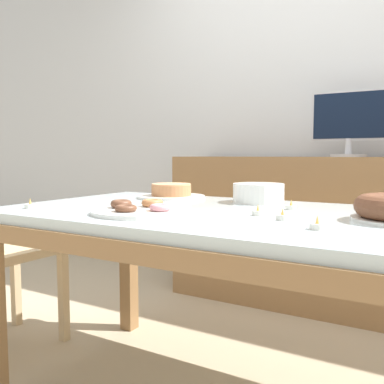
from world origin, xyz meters
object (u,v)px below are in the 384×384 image
object	(u,v)px
plate_stack	(258,193)
tealight_near_cakes	(317,226)
pastry_platter	(140,210)
tealight_centre	(291,207)
cake_chocolate_round	(171,192)
tealight_left_edge	(258,212)
tealight_near_front	(282,217)
tealight_right_edge	(30,206)
computer_monitor	(349,124)

from	to	relation	value
plate_stack	tealight_near_cakes	distance (m)	0.64
plate_stack	tealight_near_cakes	bearing A→B (deg)	-54.31
pastry_platter	tealight_centre	size ratio (longest dim) A/B	8.17
cake_chocolate_round	tealight_left_edge	size ratio (longest dim) A/B	7.75
tealight_centre	tealight_near_front	bearing A→B (deg)	-78.21
tealight_near_cakes	tealight_right_edge	bearing A→B (deg)	-175.30
computer_monitor	tealight_centre	bearing A→B (deg)	-89.36
cake_chocolate_round	tealight_near_front	bearing A→B (deg)	-30.35
pastry_platter	tealight_near_front	world-z (taller)	pastry_platter
computer_monitor	tealight_right_edge	bearing A→B (deg)	-118.45
tealight_right_edge	cake_chocolate_round	bearing A→B (deg)	67.57
tealight_near_front	tealight_centre	bearing A→B (deg)	101.79
pastry_platter	tealight_left_edge	world-z (taller)	pastry_platter
plate_stack	tealight_left_edge	bearing A→B (deg)	-68.46
plate_stack	tealight_near_cakes	xyz separation A→B (m)	(0.37, -0.52, -0.03)
tealight_left_edge	tealight_near_cakes	size ratio (longest dim) A/B	1.00
tealight_right_edge	tealight_near_cakes	bearing A→B (deg)	4.70
plate_stack	tealight_centre	xyz separation A→B (m)	(0.19, -0.15, -0.03)
computer_monitor	tealight_near_cakes	distance (m)	1.51
computer_monitor	tealight_centre	world-z (taller)	computer_monitor
computer_monitor	plate_stack	size ratio (longest dim) A/B	2.02
pastry_platter	tealight_near_cakes	world-z (taller)	pastry_platter
computer_monitor	tealight_left_edge	world-z (taller)	computer_monitor
tealight_right_edge	pastry_platter	bearing A→B (deg)	12.76
computer_monitor	plate_stack	world-z (taller)	computer_monitor
cake_chocolate_round	plate_stack	distance (m)	0.42
pastry_platter	tealight_centre	bearing A→B (deg)	40.44
computer_monitor	tealight_left_edge	bearing A→B (deg)	-91.60
tealight_centre	tealight_right_edge	size ratio (longest dim) A/B	1.00
pastry_platter	plate_stack	size ratio (longest dim) A/B	1.56
computer_monitor	tealight_near_cakes	world-z (taller)	computer_monitor
tealight_centre	tealight_near_front	xyz separation A→B (m)	(0.05, -0.25, 0.00)
cake_chocolate_round	plate_stack	bearing A→B (deg)	2.90
tealight_left_edge	tealight_near_cakes	world-z (taller)	same
computer_monitor	pastry_platter	size ratio (longest dim) A/B	1.30
tealight_near_cakes	cake_chocolate_round	bearing A→B (deg)	147.75
plate_stack	tealight_centre	distance (m)	0.24
tealight_right_edge	tealight_near_cakes	distance (m)	1.04
plate_stack	tealight_near_cakes	world-z (taller)	plate_stack
plate_stack	tealight_centre	bearing A→B (deg)	-39.50
cake_chocolate_round	tealight_near_cakes	size ratio (longest dim) A/B	7.75
plate_stack	tealight_left_edge	size ratio (longest dim) A/B	5.25
computer_monitor	tealight_near_cakes	bearing A→B (deg)	-82.23
plate_stack	tealight_right_edge	world-z (taller)	plate_stack
computer_monitor	tealight_right_edge	world-z (taller)	computer_monitor
cake_chocolate_round	pastry_platter	world-z (taller)	cake_chocolate_round
plate_stack	tealight_near_front	xyz separation A→B (m)	(0.24, -0.41, -0.03)
plate_stack	tealight_centre	size ratio (longest dim) A/B	5.25
cake_chocolate_round	tealight_right_edge	bearing A→B (deg)	-112.43
tealight_centre	tealight_left_edge	bearing A→B (deg)	-103.60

